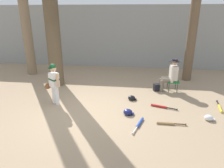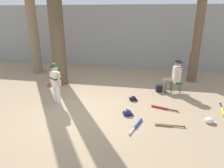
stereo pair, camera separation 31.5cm
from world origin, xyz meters
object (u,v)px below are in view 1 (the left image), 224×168
tree_behind_spectator (194,15)px  bat_red_barrel (161,107)px  tree_near_player (51,13)px  batting_helmet_black (132,98)px  young_ballplayer (54,81)px  batting_helmet_white (209,118)px  bat_yellow_trainer (220,108)px  bat_wood_tan (168,123)px  bat_blue_youth (139,124)px  folding_stool (173,81)px  handbag_beside_stool (158,87)px  batting_helmet_navy (128,112)px  seated_spectator (171,74)px  tree_far_left (23,5)px

tree_behind_spectator → bat_red_barrel: size_ratio=7.62×
tree_near_player → batting_helmet_black: size_ratio=22.56×
young_ballplayer → bat_red_barrel: young_ballplayer is taller
young_ballplayer → batting_helmet_black: (2.39, 0.60, -0.67)m
tree_behind_spectator → batting_helmet_white: 4.37m
bat_yellow_trainer → bat_wood_tan: bearing=-145.9°
young_ballplayer → bat_blue_youth: 2.90m
tree_near_player → folding_stool: tree_near_player is taller
handbag_beside_stool → bat_wood_tan: size_ratio=0.46×
young_ballplayer → bat_yellow_trainer: size_ratio=1.60×
tree_behind_spectator → batting_helmet_white: (-0.14, -3.53, -2.58)m
bat_blue_youth → batting_helmet_black: bearing=99.4°
batting_helmet_navy → batting_helmet_black: bearing=86.4°
bat_wood_tan → bat_blue_youth: same height
young_ballplayer → batting_helmet_navy: size_ratio=4.28×
batting_helmet_white → young_ballplayer: bearing=174.0°
folding_stool → seated_spectator: seated_spectator is taller
bat_blue_youth → tree_behind_spectator: bearing=63.6°
bat_blue_youth → batting_helmet_white: batting_helmet_white is taller
batting_helmet_white → bat_yellow_trainer: bearing=54.0°
tree_behind_spectator → young_ballplayer: (-4.64, -3.06, -1.90)m
seated_spectator → bat_blue_youth: (-1.09, -2.58, -0.61)m
tree_behind_spectator → folding_stool: (-0.81, -1.43, -2.28)m
tree_near_player → bat_red_barrel: (3.92, -1.60, -2.69)m
tree_behind_spectator → tree_near_player: bearing=-166.0°
tree_near_player → tree_far_left: bearing=142.9°
handbag_beside_stool → bat_red_barrel: size_ratio=0.44×
tree_far_left → batting_helmet_navy: size_ratio=22.57×
tree_far_left → batting_helmet_navy: tree_far_left is taller
tree_behind_spectator → bat_blue_youth: tree_behind_spectator is taller
folding_stool → bat_wood_tan: size_ratio=0.56×
tree_behind_spectator → seated_spectator: 2.63m
bat_red_barrel → batting_helmet_white: size_ratio=2.83×
bat_red_barrel → tree_near_player: bearing=157.7°
bat_wood_tan → batting_helmet_black: (-0.99, 1.45, 0.04)m
batting_helmet_navy → batting_helmet_white: bearing=-0.8°
seated_spectator → handbag_beside_stool: bearing=-174.2°
handbag_beside_stool → bat_wood_tan: (0.05, -2.43, -0.10)m
bat_red_barrel → batting_helmet_navy: (-0.97, -0.58, 0.04)m
bat_red_barrel → batting_helmet_white: (1.21, -0.61, 0.03)m
tree_behind_spectator → batting_helmet_white: bearing=-92.3°
tree_near_player → batting_helmet_white: bearing=-23.4°
folding_stool → tree_far_left: 6.95m
tree_near_player → handbag_beside_stool: bearing=-2.4°
bat_blue_youth → batting_helmet_navy: bearing=121.8°
batting_helmet_black → handbag_beside_stool: bearing=46.3°
folding_stool → batting_helmet_white: folding_stool is taller
tree_far_left → bat_blue_youth: size_ratio=8.72×
folding_stool → seated_spectator: bearing=-177.3°
bat_wood_tan → batting_helmet_white: size_ratio=2.71×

